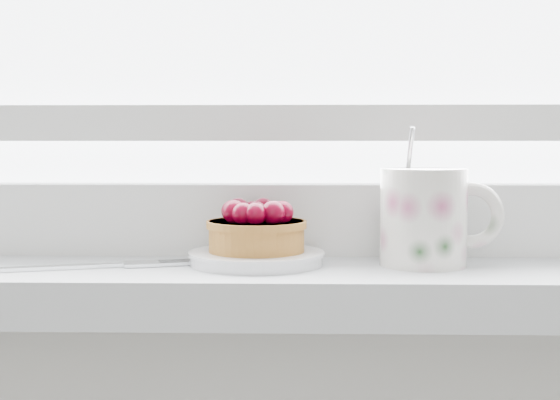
{
  "coord_description": "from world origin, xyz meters",
  "views": [
    {
      "loc": [
        0.04,
        1.19,
        1.05
      ],
      "look_at": [
        0.02,
        1.88,
        1.0
      ],
      "focal_mm": 50.0,
      "sensor_mm": 36.0,
      "label": 1
    }
  ],
  "objects_px": {
    "floral_mug": "(427,215)",
    "fork": "(79,266)",
    "raspberry_tart": "(256,228)",
    "saucer": "(257,258)"
  },
  "relations": [
    {
      "from": "saucer",
      "to": "fork",
      "type": "relative_size",
      "value": 0.61
    },
    {
      "from": "saucer",
      "to": "floral_mug",
      "type": "bearing_deg",
      "value": -0.44
    },
    {
      "from": "fork",
      "to": "floral_mug",
      "type": "bearing_deg",
      "value": 4.68
    },
    {
      "from": "raspberry_tart",
      "to": "floral_mug",
      "type": "distance_m",
      "value": 0.15
    },
    {
      "from": "saucer",
      "to": "floral_mug",
      "type": "distance_m",
      "value": 0.16
    },
    {
      "from": "raspberry_tart",
      "to": "fork",
      "type": "distance_m",
      "value": 0.16
    },
    {
      "from": "raspberry_tart",
      "to": "floral_mug",
      "type": "xyz_separation_m",
      "value": [
        0.15,
        -0.0,
        0.01
      ]
    },
    {
      "from": "raspberry_tart",
      "to": "floral_mug",
      "type": "relative_size",
      "value": 0.72
    },
    {
      "from": "floral_mug",
      "to": "fork",
      "type": "height_order",
      "value": "floral_mug"
    },
    {
      "from": "floral_mug",
      "to": "fork",
      "type": "bearing_deg",
      "value": -175.32
    }
  ]
}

